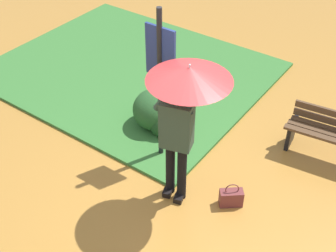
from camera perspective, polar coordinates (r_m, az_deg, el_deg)
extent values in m
plane|color=#B27A33|center=(5.91, 2.67, -10.51)|extent=(18.00, 18.00, 0.00)
cube|color=#387533|center=(8.52, -4.88, 7.02)|extent=(4.80, 4.00, 0.05)
cylinder|color=black|center=(5.82, 0.29, -5.30)|extent=(0.12, 0.12, 0.86)
cylinder|color=black|center=(5.74, 1.77, -6.02)|extent=(0.12, 0.12, 0.86)
cube|color=black|center=(6.07, 0.06, -8.17)|extent=(0.17, 0.24, 0.08)
cube|color=black|center=(6.00, 1.48, -8.90)|extent=(0.17, 0.24, 0.08)
cube|color=#334738|center=(5.28, 1.12, 0.18)|extent=(0.43, 0.34, 0.64)
sphere|color=#8C664C|center=(5.01, 1.18, 4.30)|extent=(0.20, 0.20, 0.20)
ellipsoid|color=black|center=(4.99, 1.19, 4.59)|extent=(0.20, 0.20, 0.15)
cylinder|color=#334738|center=(5.24, -0.95, 2.69)|extent=(0.18, 0.13, 0.18)
cylinder|color=#334738|center=(5.16, -0.66, 3.29)|extent=(0.24, 0.11, 0.33)
cube|color=black|center=(5.05, 0.21, 4.35)|extent=(0.07, 0.03, 0.14)
cylinder|color=#334738|center=(5.07, 2.69, 1.67)|extent=(0.11, 0.10, 0.09)
cylinder|color=#334738|center=(5.03, 2.64, 2.60)|extent=(0.10, 0.09, 0.23)
cylinder|color=#A5A5AD|center=(4.86, 2.71, 5.67)|extent=(0.02, 0.02, 0.41)
cone|color=#B22D2D|center=(4.81, 2.74, 6.62)|extent=(0.96, 0.96, 0.16)
sphere|color=#A5A5AD|center=(4.75, 2.78, 7.75)|extent=(0.02, 0.02, 0.02)
cylinder|color=black|center=(5.93, -1.00, 4.61)|extent=(0.07, 0.07, 2.30)
cube|color=navy|center=(5.65, -0.97, 9.31)|extent=(0.44, 0.04, 0.70)
cube|color=silver|center=(5.66, -0.85, 9.39)|extent=(0.38, 0.01, 0.64)
cube|color=brown|center=(5.93, 8.01, -9.02)|extent=(0.32, 0.30, 0.24)
torus|color=brown|center=(5.81, 8.15, -7.96)|extent=(0.15, 0.12, 0.18)
cube|color=black|center=(6.92, 15.36, -0.83)|extent=(0.10, 0.36, 0.44)
cube|color=#513823|center=(6.57, 20.35, -1.80)|extent=(1.40, 0.28, 0.04)
ellipsoid|color=#285628|center=(6.97, -1.57, 2.11)|extent=(0.72, 0.72, 0.65)
ellipsoid|color=#1E421E|center=(6.86, -0.65, 0.34)|extent=(0.43, 0.43, 0.43)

